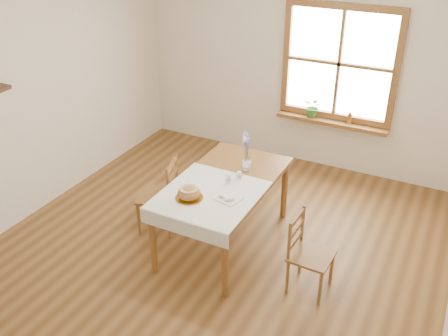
# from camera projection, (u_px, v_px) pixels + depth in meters

# --- Properties ---
(ground) EXTENTS (5.00, 5.00, 0.00)m
(ground) POSITION_uv_depth(u_px,v_px,m) (211.00, 257.00, 5.15)
(ground) COLOR brown
(ground) RESTS_ON ground
(room_walls) EXTENTS (4.60, 5.10, 2.65)m
(room_walls) POSITION_uv_depth(u_px,v_px,m) (208.00, 101.00, 4.33)
(room_walls) COLOR silver
(room_walls) RESTS_ON ground
(window) EXTENTS (1.46, 0.08, 1.46)m
(window) POSITION_uv_depth(u_px,v_px,m) (339.00, 64.00, 6.19)
(window) COLOR #94602D
(window) RESTS_ON ground
(window_sill) EXTENTS (1.46, 0.20, 0.05)m
(window_sill) POSITION_uv_depth(u_px,v_px,m) (331.00, 122.00, 6.50)
(window_sill) COLOR #94602D
(window_sill) RESTS_ON ground
(dining_table) EXTENTS (0.90, 1.60, 0.75)m
(dining_table) POSITION_uv_depth(u_px,v_px,m) (224.00, 188.00, 5.07)
(dining_table) COLOR #94602D
(dining_table) RESTS_ON ground
(table_linen) EXTENTS (0.91, 0.99, 0.01)m
(table_linen) POSITION_uv_depth(u_px,v_px,m) (210.00, 195.00, 4.78)
(table_linen) COLOR silver
(table_linen) RESTS_ON dining_table
(chair_left) EXTENTS (0.52, 0.51, 0.86)m
(chair_left) POSITION_uv_depth(u_px,v_px,m) (157.00, 195.00, 5.40)
(chair_left) COLOR #94602D
(chair_left) RESTS_ON ground
(chair_right) EXTENTS (0.40, 0.38, 0.79)m
(chair_right) POSITION_uv_depth(u_px,v_px,m) (312.00, 255.00, 4.55)
(chair_right) COLOR #94602D
(chair_right) RESTS_ON ground
(bread_plate) EXTENTS (0.26, 0.26, 0.01)m
(bread_plate) POSITION_uv_depth(u_px,v_px,m) (189.00, 198.00, 4.71)
(bread_plate) COLOR silver
(bread_plate) RESTS_ON table_linen
(bread_loaf) EXTENTS (0.22, 0.22, 0.12)m
(bread_loaf) POSITION_uv_depth(u_px,v_px,m) (189.00, 192.00, 4.68)
(bread_loaf) COLOR #A06F38
(bread_loaf) RESTS_ON bread_plate
(egg_napkin) EXTENTS (0.27, 0.24, 0.01)m
(egg_napkin) POSITION_uv_depth(u_px,v_px,m) (228.00, 198.00, 4.71)
(egg_napkin) COLOR silver
(egg_napkin) RESTS_ON table_linen
(eggs) EXTENTS (0.21, 0.20, 0.04)m
(eggs) POSITION_uv_depth(u_px,v_px,m) (228.00, 196.00, 4.69)
(eggs) COLOR white
(eggs) RESTS_ON egg_napkin
(salt_shaker) EXTENTS (0.06, 0.06, 0.10)m
(salt_shaker) POSITION_uv_depth(u_px,v_px,m) (228.00, 178.00, 4.96)
(salt_shaker) COLOR silver
(salt_shaker) RESTS_ON table_linen
(pepper_shaker) EXTENTS (0.06, 0.06, 0.10)m
(pepper_shaker) POSITION_uv_depth(u_px,v_px,m) (239.00, 175.00, 5.01)
(pepper_shaker) COLOR silver
(pepper_shaker) RESTS_ON table_linen
(flower_vase) EXTENTS (0.09, 0.09, 0.10)m
(flower_vase) POSITION_uv_depth(u_px,v_px,m) (246.00, 166.00, 5.20)
(flower_vase) COLOR silver
(flower_vase) RESTS_ON dining_table
(lavender_bouquet) EXTENTS (0.16, 0.16, 0.29)m
(lavender_bouquet) POSITION_uv_depth(u_px,v_px,m) (247.00, 149.00, 5.11)
(lavender_bouquet) COLOR #735BA1
(lavender_bouquet) RESTS_ON flower_vase
(potted_plant) EXTENTS (0.31, 0.33, 0.21)m
(potted_plant) POSITION_uv_depth(u_px,v_px,m) (313.00, 109.00, 6.54)
(potted_plant) COLOR #3C742E
(potted_plant) RESTS_ON window_sill
(amber_bottle) EXTENTS (0.06, 0.06, 0.15)m
(amber_bottle) POSITION_uv_depth(u_px,v_px,m) (350.00, 118.00, 6.36)
(amber_bottle) COLOR #96581B
(amber_bottle) RESTS_ON window_sill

